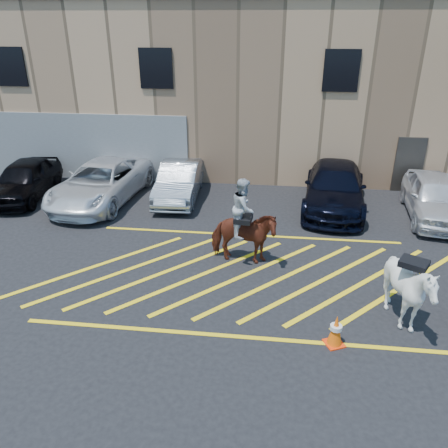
# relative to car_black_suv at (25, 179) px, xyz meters

# --- Properties ---
(ground) EXTENTS (90.00, 90.00, 0.00)m
(ground) POSITION_rel_car_black_suv_xyz_m (8.83, -4.57, -0.72)
(ground) COLOR black
(ground) RESTS_ON ground
(car_black_suv) EXTENTS (2.11, 4.38, 1.44)m
(car_black_suv) POSITION_rel_car_black_suv_xyz_m (0.00, 0.00, 0.00)
(car_black_suv) COLOR black
(car_black_suv) RESTS_ON ground
(car_white_pickup) EXTENTS (2.97, 5.51, 1.47)m
(car_white_pickup) POSITION_rel_car_black_suv_xyz_m (3.07, -0.06, 0.01)
(car_white_pickup) COLOR silver
(car_white_pickup) RESTS_ON ground
(car_silver_sedan) EXTENTS (1.61, 4.17, 1.36)m
(car_silver_sedan) POSITION_rel_car_black_suv_xyz_m (5.95, 0.62, -0.04)
(car_silver_sedan) COLOR #8D939A
(car_silver_sedan) RESTS_ON ground
(car_blue_suv) EXTENTS (2.75, 5.44, 1.52)m
(car_blue_suv) POSITION_rel_car_black_suv_xyz_m (11.78, 0.43, 0.04)
(car_blue_suv) COLOR black
(car_blue_suv) RESTS_ON ground
(car_white_suv) EXTENTS (2.19, 4.52, 1.49)m
(car_white_suv) POSITION_rel_car_black_suv_xyz_m (15.11, -0.16, 0.02)
(car_white_suv) COLOR white
(car_white_suv) RESTS_ON ground
(warehouse) EXTENTS (32.42, 10.20, 7.30)m
(warehouse) POSITION_rel_car_black_suv_xyz_m (8.81, 7.42, 2.93)
(warehouse) COLOR tan
(warehouse) RESTS_ON ground
(hatching_zone) EXTENTS (12.60, 5.12, 0.01)m
(hatching_zone) POSITION_rel_car_black_suv_xyz_m (8.83, -4.87, -0.71)
(hatching_zone) COLOR yellow
(hatching_zone) RESTS_ON ground
(mounted_bay) EXTENTS (1.98, 1.06, 2.51)m
(mounted_bay) POSITION_rel_car_black_suv_xyz_m (8.77, -4.10, 0.29)
(mounted_bay) COLOR maroon
(mounted_bay) RESTS_ON ground
(saddled_white) EXTENTS (2.06, 2.12, 1.78)m
(saddled_white) POSITION_rel_car_black_suv_xyz_m (12.59, -6.48, 0.18)
(saddled_white) COLOR silver
(saddled_white) RESTS_ON ground
(traffic_cone) EXTENTS (0.50, 0.50, 0.73)m
(traffic_cone) POSITION_rel_car_black_suv_xyz_m (10.99, -7.36, -0.36)
(traffic_cone) COLOR #FF350A
(traffic_cone) RESTS_ON ground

